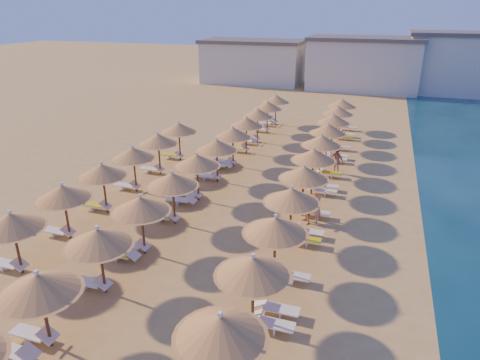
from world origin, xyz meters
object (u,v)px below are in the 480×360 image
(beachgoer_a, at_px, (317,208))
(beachgoer_b, at_px, (306,210))
(beachgoer_c, at_px, (336,161))
(parasol_row_west, at_px, (207,153))
(parasol_row_east, at_px, (309,164))

(beachgoer_a, bearing_deg, beachgoer_b, -58.78)
(beachgoer_b, xyz_separation_m, beachgoer_c, (0.63, 8.31, 0.12))
(beachgoer_a, xyz_separation_m, beachgoer_b, (-0.54, -0.35, -0.01))
(parasol_row_west, distance_m, beachgoer_a, 7.92)
(beachgoer_c, bearing_deg, parasol_row_east, -73.09)
(parasol_row_east, relative_size, beachgoer_a, 22.92)
(parasol_row_west, xyz_separation_m, beachgoer_b, (6.87, -2.52, -1.75))
(parasol_row_east, relative_size, beachgoer_c, 20.18)
(beachgoer_b, relative_size, beachgoer_c, 0.87)
(beachgoer_a, bearing_deg, beachgoer_c, 177.72)
(beachgoer_a, relative_size, beachgoer_b, 1.01)
(beachgoer_c, bearing_deg, parasol_row_west, -115.37)
(beachgoer_c, bearing_deg, beachgoer_b, -67.38)
(parasol_row_east, bearing_deg, parasol_row_west, 180.00)
(parasol_row_east, height_order, beachgoer_a, parasol_row_east)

